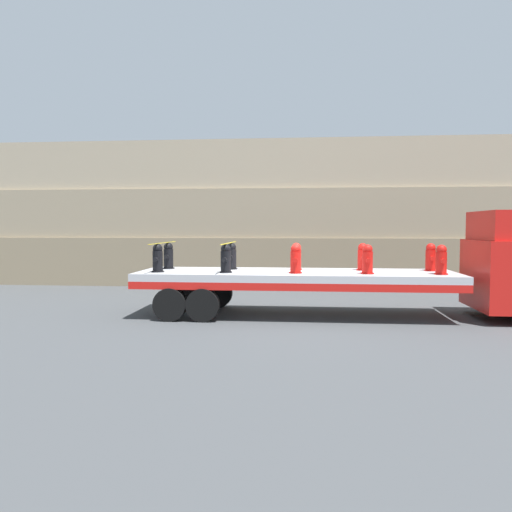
{
  "coord_description": "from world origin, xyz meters",
  "views": [
    {
      "loc": [
        0.21,
        -13.96,
        2.5
      ],
      "look_at": [
        -1.12,
        0.0,
        1.67
      ],
      "focal_mm": 35.0,
      "sensor_mm": 36.0,
      "label": 1
    }
  ],
  "objects": [
    {
      "name": "ground_plane",
      "position": [
        0.0,
        0.0,
        0.0
      ],
      "size": [
        120.0,
        120.0,
        0.0
      ],
      "primitive_type": "plane",
      "color": "#3F4244"
    },
    {
      "name": "rock_cliff",
      "position": [
        0.0,
        7.86,
        3.05
      ],
      "size": [
        60.0,
        3.3,
        6.1
      ],
      "color": "#84755B",
      "rests_on": "ground_plane"
    },
    {
      "name": "flatbed_trailer",
      "position": [
        -0.48,
        0.0,
        1.02
      ],
      "size": [
        8.8,
        2.6,
        1.24
      ],
      "color": "#B2B2B7",
      "rests_on": "ground_plane"
    },
    {
      "name": "fire_hydrant_black_near_0",
      "position": [
        -3.8,
        -0.55,
        1.62
      ],
      "size": [
        0.35,
        0.55,
        0.78
      ],
      "color": "black",
      "rests_on": "flatbed_trailer"
    },
    {
      "name": "fire_hydrant_black_far_0",
      "position": [
        -3.8,
        0.55,
        1.62
      ],
      "size": [
        0.35,
        0.55,
        0.78
      ],
      "color": "black",
      "rests_on": "flatbed_trailer"
    },
    {
      "name": "fire_hydrant_black_near_1",
      "position": [
        -1.9,
        -0.55,
        1.62
      ],
      "size": [
        0.35,
        0.55,
        0.78
      ],
      "color": "black",
      "rests_on": "flatbed_trailer"
    },
    {
      "name": "fire_hydrant_black_far_1",
      "position": [
        -1.9,
        0.55,
        1.62
      ],
      "size": [
        0.35,
        0.55,
        0.78
      ],
      "color": "black",
      "rests_on": "flatbed_trailer"
    },
    {
      "name": "fire_hydrant_red_near_2",
      "position": [
        0.0,
        -0.55,
        1.62
      ],
      "size": [
        0.35,
        0.55,
        0.78
      ],
      "color": "red",
      "rests_on": "flatbed_trailer"
    },
    {
      "name": "fire_hydrant_red_far_2",
      "position": [
        0.0,
        0.55,
        1.62
      ],
      "size": [
        0.35,
        0.55,
        0.78
      ],
      "color": "red",
      "rests_on": "flatbed_trailer"
    },
    {
      "name": "fire_hydrant_red_near_3",
      "position": [
        1.9,
        -0.55,
        1.62
      ],
      "size": [
        0.35,
        0.55,
        0.78
      ],
      "color": "red",
      "rests_on": "flatbed_trailer"
    },
    {
      "name": "fire_hydrant_red_far_3",
      "position": [
        1.9,
        0.55,
        1.62
      ],
      "size": [
        0.35,
        0.55,
        0.78
      ],
      "color": "red",
      "rests_on": "flatbed_trailer"
    },
    {
      "name": "fire_hydrant_red_near_4",
      "position": [
        3.8,
        -0.55,
        1.62
      ],
      "size": [
        0.35,
        0.55,
        0.78
      ],
      "color": "red",
      "rests_on": "flatbed_trailer"
    },
    {
      "name": "fire_hydrant_red_far_4",
      "position": [
        3.8,
        0.55,
        1.62
      ],
      "size": [
        0.35,
        0.55,
        0.78
      ],
      "color": "red",
      "rests_on": "flatbed_trailer"
    },
    {
      "name": "cargo_strap_rear",
      "position": [
        -3.8,
        0.0,
        2.03
      ],
      "size": [
        0.05,
        2.7,
        0.01
      ],
      "color": "yellow",
      "rests_on": "fire_hydrant_black_near_0"
    },
    {
      "name": "cargo_strap_middle",
      "position": [
        -1.9,
        0.0,
        2.03
      ],
      "size": [
        0.05,
        2.7,
        0.01
      ],
      "color": "yellow",
      "rests_on": "fire_hydrant_black_near_1"
    }
  ]
}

